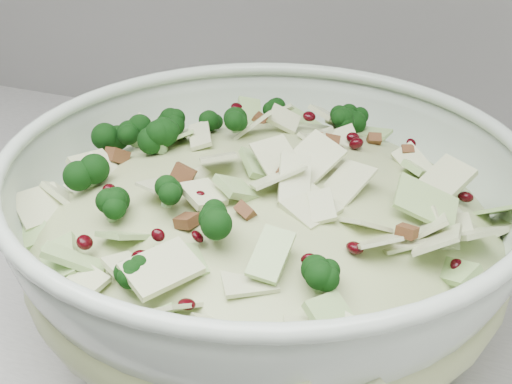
# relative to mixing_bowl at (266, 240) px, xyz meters

# --- Properties ---
(mixing_bowl) EXTENTS (0.52, 0.52, 0.16)m
(mixing_bowl) POSITION_rel_mixing_bowl_xyz_m (0.00, 0.00, 0.00)
(mixing_bowl) COLOR beige
(mixing_bowl) RESTS_ON counter
(salad) EXTENTS (0.38, 0.38, 0.16)m
(salad) POSITION_rel_mixing_bowl_xyz_m (-0.00, 0.00, 0.03)
(salad) COLOR tan
(salad) RESTS_ON mixing_bowl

